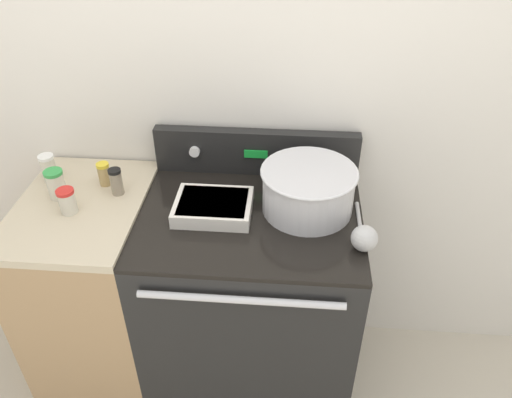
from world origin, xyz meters
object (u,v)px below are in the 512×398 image
at_px(casserole_dish, 213,206).
at_px(spice_jar_green_cap, 56,184).
at_px(ladle, 364,237).
at_px(spice_jar_yellow_cap, 104,174).
at_px(spice_jar_black_cap, 116,182).
at_px(spice_jar_white_cap, 49,168).
at_px(spice_jar_red_cap, 67,201).
at_px(mixing_bowl, 308,188).

xyz_separation_m(casserole_dish, spice_jar_green_cap, (-0.58, 0.04, 0.04)).
xyz_separation_m(casserole_dish, ladle, (0.51, -0.14, 0.01)).
height_order(casserole_dish, spice_jar_yellow_cap, spice_jar_yellow_cap).
distance_m(casserole_dish, spice_jar_black_cap, 0.38).
bearing_deg(spice_jar_black_cap, casserole_dish, -11.49).
distance_m(ladle, spice_jar_white_cap, 1.19).
relative_size(spice_jar_yellow_cap, spice_jar_red_cap, 0.98).
bearing_deg(spice_jar_green_cap, ladle, -9.31).
relative_size(casserole_dish, ladle, 0.95).
bearing_deg(spice_jar_yellow_cap, casserole_dish, -16.83).
height_order(spice_jar_black_cap, spice_jar_red_cap, spice_jar_black_cap).
relative_size(ladle, spice_jar_red_cap, 3.08).
height_order(spice_jar_yellow_cap, spice_jar_red_cap, spice_jar_red_cap).
height_order(mixing_bowl, spice_jar_red_cap, mixing_bowl).
distance_m(casserole_dish, spice_jar_green_cap, 0.58).
bearing_deg(spice_jar_red_cap, spice_jar_green_cap, 130.72).
bearing_deg(casserole_dish, spice_jar_black_cap, 168.51).
bearing_deg(spice_jar_yellow_cap, spice_jar_black_cap, -40.71).
bearing_deg(spice_jar_white_cap, casserole_dish, -11.86).
xyz_separation_m(mixing_bowl, spice_jar_white_cap, (-0.98, 0.09, -0.02)).
distance_m(spice_jar_black_cap, spice_jar_yellow_cap, 0.09).
bearing_deg(ladle, mixing_bowl, 133.22).
relative_size(mixing_bowl, spice_jar_white_cap, 3.04).
xyz_separation_m(casserole_dish, spice_jar_red_cap, (-0.50, -0.05, 0.03)).
xyz_separation_m(mixing_bowl, ladle, (0.18, -0.19, -0.05)).
bearing_deg(ladle, spice_jar_yellow_cap, 163.84).
height_order(mixing_bowl, ladle, mixing_bowl).
bearing_deg(spice_jar_white_cap, spice_jar_black_cap, -12.35).
height_order(casserole_dish, spice_jar_red_cap, spice_jar_red_cap).
bearing_deg(spice_jar_white_cap, spice_jar_red_cap, -52.25).
xyz_separation_m(mixing_bowl, spice_jar_red_cap, (-0.83, -0.10, -0.03)).
xyz_separation_m(spice_jar_yellow_cap, spice_jar_white_cap, (-0.21, 0.01, 0.01)).
xyz_separation_m(casserole_dish, spice_jar_yellow_cap, (-0.43, 0.13, 0.03)).
relative_size(mixing_bowl, spice_jar_red_cap, 3.67).
distance_m(spice_jar_yellow_cap, spice_jar_red_cap, 0.19).
xyz_separation_m(spice_jar_green_cap, spice_jar_white_cap, (-0.07, 0.10, 0.00)).
bearing_deg(casserole_dish, spice_jar_white_cap, 168.14).
bearing_deg(spice_jar_green_cap, spice_jar_black_cap, 10.51).
bearing_deg(spice_jar_black_cap, mixing_bowl, -2.03).
distance_m(spice_jar_red_cap, spice_jar_white_cap, 0.24).
relative_size(spice_jar_yellow_cap, spice_jar_white_cap, 0.81).
relative_size(spice_jar_black_cap, spice_jar_yellow_cap, 1.14).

